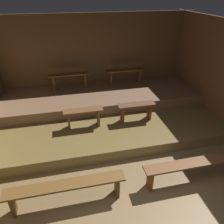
% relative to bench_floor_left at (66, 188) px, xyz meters
% --- Properties ---
extents(ground, '(6.38, 5.74, 0.08)m').
position_rel_bench_floor_left_xyz_m(ground, '(1.16, 1.59, -0.40)').
color(ground, olive).
extents(wall_back, '(6.38, 0.06, 2.59)m').
position_rel_bench_floor_left_xyz_m(wall_back, '(1.16, 4.09, 0.93)').
color(wall_back, brown).
rests_on(wall_back, ground).
extents(platform_lower, '(5.58, 3.24, 0.27)m').
position_rel_bench_floor_left_xyz_m(platform_lower, '(1.16, 2.44, -0.23)').
color(platform_lower, brown).
rests_on(platform_lower, ground).
extents(platform_middle, '(5.58, 1.77, 0.27)m').
position_rel_bench_floor_left_xyz_m(platform_middle, '(1.16, 3.17, 0.04)').
color(platform_middle, brown).
rests_on(platform_middle, platform_lower).
extents(bench_floor_left, '(1.95, 0.25, 0.46)m').
position_rel_bench_floor_left_xyz_m(bench_floor_left, '(0.00, 0.00, 0.00)').
color(bench_floor_left, brown).
rests_on(bench_floor_left, ground).
extents(bench_floor_right, '(1.95, 0.25, 0.46)m').
position_rel_bench_floor_left_xyz_m(bench_floor_right, '(2.32, 0.00, 0.00)').
color(bench_floor_right, brown).
rests_on(bench_floor_right, ground).
extents(bench_lower_left, '(0.93, 0.25, 0.46)m').
position_rel_bench_floor_left_xyz_m(bench_lower_left, '(0.51, 1.90, 0.23)').
color(bench_lower_left, brown).
rests_on(bench_lower_left, platform_lower).
extents(bench_lower_right, '(0.93, 0.25, 0.46)m').
position_rel_bench_floor_left_xyz_m(bench_lower_right, '(1.81, 1.90, 0.23)').
color(bench_lower_right, brown).
rests_on(bench_lower_right, platform_lower).
extents(bench_middle_left, '(1.17, 0.25, 0.46)m').
position_rel_bench_floor_left_xyz_m(bench_middle_left, '(0.30, 3.66, 0.52)').
color(bench_middle_left, brown).
rests_on(bench_middle_left, platform_middle).
extents(bench_middle_right, '(1.17, 0.25, 0.46)m').
position_rel_bench_floor_left_xyz_m(bench_middle_right, '(2.02, 3.66, 0.52)').
color(bench_middle_right, brown).
rests_on(bench_middle_right, platform_middle).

